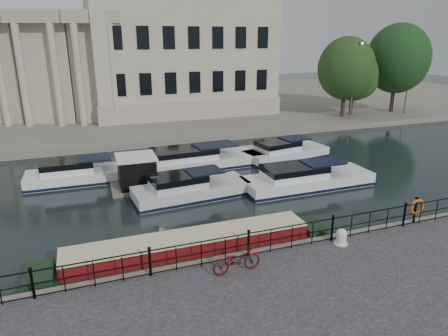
% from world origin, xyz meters
% --- Properties ---
extents(ground_plane, '(160.00, 160.00, 0.00)m').
position_xyz_m(ground_plane, '(0.00, 0.00, 0.00)').
color(ground_plane, black).
rests_on(ground_plane, ground).
extents(far_bank, '(120.00, 42.00, 0.55)m').
position_xyz_m(far_bank, '(0.00, 39.00, 0.28)').
color(far_bank, '#6B665B').
rests_on(far_bank, ground_plane).
extents(railing, '(24.14, 0.14, 1.22)m').
position_xyz_m(railing, '(0.00, -2.25, 1.20)').
color(railing, black).
rests_on(railing, near_quay).
extents(civic_building, '(53.55, 31.84, 16.85)m').
position_xyz_m(civic_building, '(-1.00, 34.71, 7.04)').
color(civic_building, '#ADA38C').
rests_on(civic_building, far_bank).
extents(lamp_posts, '(8.24, 1.55, 8.07)m').
position_xyz_m(lamp_posts, '(26.00, 20.70, 4.80)').
color(lamp_posts, '#59595B').
rests_on(lamp_posts, far_bank).
extents(bicycle, '(1.95, 0.72, 1.01)m').
position_xyz_m(bicycle, '(-0.87, -3.12, 1.06)').
color(bicycle, '#420B12').
rests_on(bicycle, near_quay).
extents(mooring_bollard, '(0.62, 0.62, 0.70)m').
position_xyz_m(mooring_bollard, '(4.20, -2.66, 0.88)').
color(mooring_bollard, silver).
rests_on(mooring_bollard, near_quay).
extents(life_ring_post, '(0.81, 0.21, 1.31)m').
position_xyz_m(life_ring_post, '(8.79, -2.17, 1.37)').
color(life_ring_post, black).
rests_on(life_ring_post, near_quay).
extents(narrowboat, '(13.00, 1.77, 1.48)m').
position_xyz_m(narrowboat, '(-2.06, -0.83, 0.37)').
color(narrowboat, black).
rests_on(narrowboat, ground_plane).
extents(harbour_hut, '(3.33, 2.80, 2.20)m').
position_xyz_m(harbour_hut, '(-2.88, 8.65, 0.95)').
color(harbour_hut, '#6B665B').
rests_on(harbour_hut, ground_plane).
extents(cabin_cruisers, '(22.26, 9.30, 1.99)m').
position_xyz_m(cabin_cruisers, '(2.51, 9.04, 0.37)').
color(cabin_cruisers, silver).
rests_on(cabin_cruisers, ground_plane).
extents(trees, '(14.15, 7.30, 10.17)m').
position_xyz_m(trees, '(26.28, 22.34, 5.89)').
color(trees, black).
rests_on(trees, far_bank).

